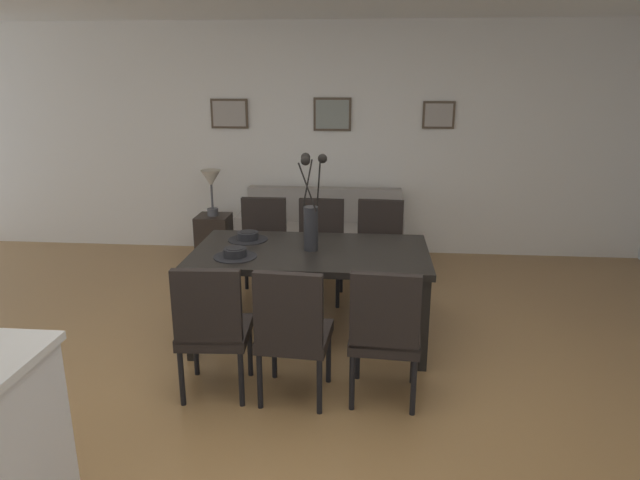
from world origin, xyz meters
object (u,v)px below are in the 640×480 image
Objects in this scene: centerpiece_vase at (311,214)px; framed_picture_right at (439,115)px; bowl_near_right at (248,235)px; dining_chair_far_left at (292,329)px; framed_picture_left at (229,114)px; dining_chair_mid_left at (385,330)px; dining_chair_mid_right at (379,246)px; sofa at (322,239)px; dining_chair_near_left at (212,325)px; dining_table at (311,259)px; dining_chair_far_right at (320,244)px; table_lamp at (211,182)px; bowl_near_left at (235,252)px; framed_picture_center at (332,114)px; dining_chair_near_right at (263,243)px; side_table at (214,238)px.

framed_picture_right is (1.17, 2.32, 0.58)m from centerpiece_vase.
bowl_near_right is 0.49× the size of framed_picture_right.
framed_picture_left is at bearing 109.59° from dining_chair_far_left.
dining_chair_mid_left and dining_chair_mid_right have the same top height.
sofa is 4.95× the size of framed_picture_right.
framed_picture_right is (1.71, 3.23, 1.09)m from dining_chair_near_left.
framed_picture_left is (-1.73, 3.20, 1.09)m from dining_chair_mid_left.
dining_table is at bearing -124.65° from centerpiece_vase.
dining_chair_far_right is 1.00× the size of dining_chair_mid_right.
sofa is (-0.07, 0.95, -0.23)m from dining_chair_far_right.
sofa is at bearing 91.13° from dining_chair_far_left.
framed_picture_right is (1.20, 3.24, 1.09)m from dining_chair_far_left.
table_lamp is 1.46× the size of framed_picture_right.
bowl_near_left is at bearing -70.02° from table_lamp.
dining_chair_far_right is at bearing -90.37° from framed_picture_center.
dining_chair_near_right is 1.80× the size of table_lamp.
dining_chair_far_left reaches higher than sofa.
sofa is at bearing 77.30° from bowl_near_left.
bowl_near_right is 0.33× the size of side_table.
table_lamp is at bearing 124.97° from centerpiece_vase.
centerpiece_vase reaches higher than dining_chair_mid_right.
dining_chair_near_left is 1.00× the size of dining_chair_mid_left.
bowl_near_left is 1.00× the size of bowl_near_right.
framed_picture_center is (-0.54, 1.42, 1.09)m from dining_chair_mid_right.
framed_picture_right reaches higher than side_table.
dining_chair_far_right is at bearing -36.82° from table_lamp.
dining_chair_near_right is at bearing -52.36° from side_table.
framed_picture_center is (1.30, 0.47, 0.71)m from table_lamp.
dining_chair_mid_left is at bearing -72.31° from dining_chair_far_right.
sofa is at bearing 94.00° from dining_chair_far_right.
dining_chair_far_left is 1.00× the size of dining_chair_mid_left.
framed_picture_left reaches higher than dining_chair_far_right.
dining_chair_near_right is at bearing 106.37° from dining_chair_far_left.
dining_chair_near_right is 1.17m from centerpiece_vase.
dining_chair_far_right is at bearing 64.53° from bowl_near_left.
dining_chair_mid_left is (0.57, -1.77, 0.00)m from dining_chair_far_right.
framed_picture_right is at bearing 69.75° from dining_chair_far_left.
framed_picture_right is (2.35, 0.00, -0.00)m from framed_picture_left.
framed_picture_center is at bearing 75.57° from bowl_near_right.
dining_chair_near_left is 1.09m from dining_chair_mid_left.
dining_chair_mid_left is at bearing -57.97° from dining_chair_near_right.
dining_chair_mid_left is 2.80m from sofa.
bowl_near_left is 0.33× the size of table_lamp.
bowl_near_right is at bearing -128.44° from dining_chair_far_right.
dining_chair_near_right is 1.90m from framed_picture_left.
dining_chair_near_left is 0.53× the size of sofa.
table_lamp is at bearing 90.00° from side_table.
framed_picture_right reaches higher than dining_chair_far_right.
centerpiece_vase reaches higher than dining_chair_far_right.
dining_chair_near_right is 1.24m from side_table.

